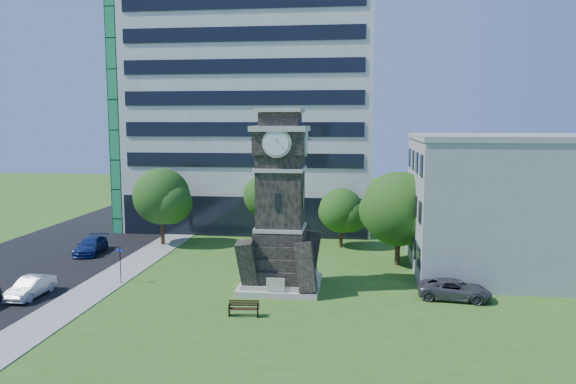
# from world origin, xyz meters

# --- Properties ---
(ground) EXTENTS (160.00, 160.00, 0.00)m
(ground) POSITION_xyz_m (0.00, 0.00, 0.00)
(ground) COLOR #33611B
(ground) RESTS_ON ground
(sidewalk) EXTENTS (3.00, 70.00, 0.06)m
(sidewalk) POSITION_xyz_m (-9.50, 5.00, 0.03)
(sidewalk) COLOR gray
(sidewalk) RESTS_ON ground
(street) EXTENTS (14.00, 80.00, 0.02)m
(street) POSITION_xyz_m (-18.00, 5.00, 0.01)
(street) COLOR black
(street) RESTS_ON ground
(clock_tower) EXTENTS (5.40, 5.40, 12.22)m
(clock_tower) POSITION_xyz_m (3.00, 2.00, 5.28)
(clock_tower) COLOR beige
(clock_tower) RESTS_ON ground
(office_tall) EXTENTS (26.20, 15.11, 28.60)m
(office_tall) POSITION_xyz_m (-3.20, 25.84, 14.22)
(office_tall) COLOR white
(office_tall) RESTS_ON ground
(office_low) EXTENTS (15.20, 12.20, 10.40)m
(office_low) POSITION_xyz_m (19.97, 8.00, 5.21)
(office_low) COLOR #9B9DA0
(office_low) RESTS_ON ground
(car_street_mid) EXTENTS (1.48, 4.03, 1.32)m
(car_street_mid) POSITION_xyz_m (-12.86, -2.14, 0.66)
(car_street_mid) COLOR #B5B7BD
(car_street_mid) RESTS_ON ground
(car_street_north) EXTENTS (2.51, 4.95, 1.38)m
(car_street_north) POSITION_xyz_m (-14.67, 9.84, 0.69)
(car_street_north) COLOR navy
(car_street_north) RESTS_ON ground
(car_east_lot) EXTENTS (4.84, 2.67, 1.28)m
(car_east_lot) POSITION_xyz_m (14.45, 0.76, 0.64)
(car_east_lot) COLOR #46464B
(car_east_lot) RESTS_ON ground
(park_bench) EXTENTS (1.81, 0.48, 0.93)m
(park_bench) POSITION_xyz_m (1.62, -3.96, 0.49)
(park_bench) COLOR black
(park_bench) RESTS_ON ground
(street_sign) EXTENTS (0.61, 0.06, 2.53)m
(street_sign) POSITION_xyz_m (-8.33, 1.51, 1.58)
(street_sign) COLOR black
(street_sign) RESTS_ON ground
(tree_nw) EXTENTS (5.73, 5.21, 7.16)m
(tree_nw) POSITION_xyz_m (-9.60, 13.93, 4.37)
(tree_nw) COLOR #332114
(tree_nw) RESTS_ON ground
(tree_nc) EXTENTS (5.37, 4.88, 6.48)m
(tree_nc) POSITION_xyz_m (-0.76, 19.62, 3.87)
(tree_nc) COLOR #332114
(tree_nc) RESTS_ON ground
(tree_ne) EXTENTS (4.45, 4.05, 5.40)m
(tree_ne) POSITION_xyz_m (6.82, 14.97, 3.24)
(tree_ne) COLOR #332114
(tree_ne) RESTS_ON ground
(tree_east) EXTENTS (6.49, 5.90, 7.48)m
(tree_east) POSITION_xyz_m (11.49, 9.17, 4.35)
(tree_east) COLOR #332114
(tree_east) RESTS_ON ground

